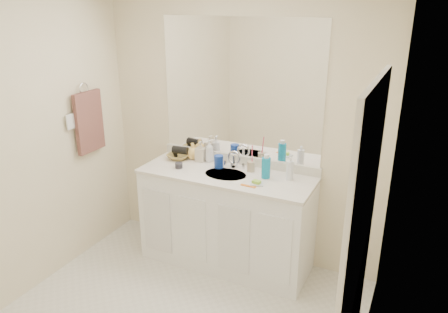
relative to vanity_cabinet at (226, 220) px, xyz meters
name	(u,v)px	position (x,y,z in m)	size (l,w,h in m)	color
wall_back	(240,129)	(0.00, 0.28, 0.77)	(2.60, 0.02, 2.40)	#F7E9C1
wall_left	(14,152)	(-1.30, -1.02, 0.77)	(0.02, 2.60, 2.40)	#F7E9C1
wall_right	(370,225)	(1.30, -1.02, 0.77)	(0.02, 2.60, 2.40)	#F7E9C1
vanity_cabinet	(226,220)	(0.00, 0.00, 0.00)	(1.50, 0.55, 0.85)	white
countertop	(227,175)	(0.00, 0.00, 0.44)	(1.52, 0.57, 0.03)	white
backsplash	(239,159)	(0.00, 0.26, 0.50)	(1.52, 0.03, 0.08)	silver
sink_basin	(226,175)	(0.00, -0.02, 0.44)	(0.37, 0.37, 0.02)	#C0B4A8
faucet	(234,161)	(0.00, 0.16, 0.51)	(0.02, 0.02, 0.11)	silver
mirror	(240,89)	(0.00, 0.27, 1.14)	(1.48, 0.01, 1.20)	white
blue_mug	(219,162)	(-0.12, 0.09, 0.51)	(0.08, 0.08, 0.11)	#163798
tan_cup	(251,166)	(0.17, 0.14, 0.50)	(0.07, 0.07, 0.09)	tan
toothbrush	(252,155)	(0.18, 0.14, 0.60)	(0.01, 0.01, 0.18)	#EF3F60
mouthwash_bottle	(266,168)	(0.34, 0.05, 0.54)	(0.07, 0.07, 0.18)	#0E82AE
clear_pump_bottle	(290,170)	(0.53, 0.11, 0.54)	(0.06, 0.06, 0.16)	white
soap_dish	(256,184)	(0.32, -0.12, 0.46)	(0.11, 0.09, 0.01)	silver
green_soap	(256,182)	(0.32, -0.12, 0.48)	(0.07, 0.05, 0.02)	#8DC530
orange_comb	(248,186)	(0.27, -0.17, 0.46)	(0.13, 0.03, 0.01)	orange
dark_jar	(179,165)	(-0.43, -0.07, 0.48)	(0.07, 0.07, 0.05)	#29282D
soap_bottle_white	(209,151)	(-0.27, 0.19, 0.56)	(0.08, 0.08, 0.20)	white
soap_bottle_cream	(200,151)	(-0.34, 0.17, 0.55)	(0.09, 0.09, 0.19)	beige
soap_bottle_yellow	(193,151)	(-0.44, 0.20, 0.53)	(0.12, 0.12, 0.15)	#F8C760
wicker_basket	(179,156)	(-0.56, 0.13, 0.48)	(0.21, 0.21, 0.05)	#9F8440
hair_dryer	(180,150)	(-0.54, 0.13, 0.54)	(0.07, 0.07, 0.15)	black
towel_ring	(84,89)	(-1.27, -0.25, 1.12)	(0.11, 0.11, 0.01)	silver
hand_towel	(89,122)	(-1.25, -0.25, 0.82)	(0.04, 0.32, 0.55)	#4E2E29
switch_plate	(70,122)	(-1.27, -0.45, 0.88)	(0.01, 0.09, 0.13)	white
door	(353,290)	(1.29, -1.32, 0.57)	(0.02, 0.82, 2.00)	white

